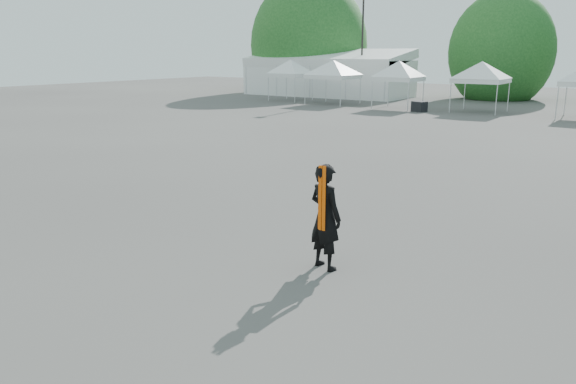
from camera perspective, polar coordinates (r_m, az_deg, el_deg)
The scene contains 11 objects.
ground at distance 12.09m, azimuth 8.40°, elevation -5.01°, with size 120.00×120.00×0.00m, color #474442.
marquee at distance 52.76m, azimuth 4.03°, elevation 11.88°, with size 15.00×6.25×4.23m.
light_pole_west at distance 49.94m, azimuth 7.59°, elevation 16.04°, with size 0.60×0.25×10.30m.
tree_far_w at distance 57.39m, azimuth 2.11°, elevation 14.64°, with size 4.80×4.80×7.30m.
tree_mid_w at distance 51.95m, azimuth 20.82°, elevation 13.16°, with size 4.16×4.16×6.33m.
tent_a at distance 47.18m, azimuth 0.26°, elevation 12.98°, with size 4.00×4.00×3.88m.
tent_b at distance 44.07m, azimuth 4.63°, elevation 12.87°, with size 4.70×4.70×3.88m.
tent_c at distance 41.09m, azimuth 11.23°, elevation 12.57°, with size 4.11×4.11×3.88m.
tent_d at distance 39.97m, azimuth 19.12°, elevation 12.05°, with size 4.49×4.49×3.88m.
man at distance 10.27m, azimuth 3.81°, elevation -2.52°, with size 0.82×0.65×1.98m.
crate_west at distance 39.25m, azimuth 13.19°, elevation 8.45°, with size 0.89×0.69×0.69m, color black.
Camera 1 is at (5.00, -10.29, 3.91)m, focal length 35.00 mm.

